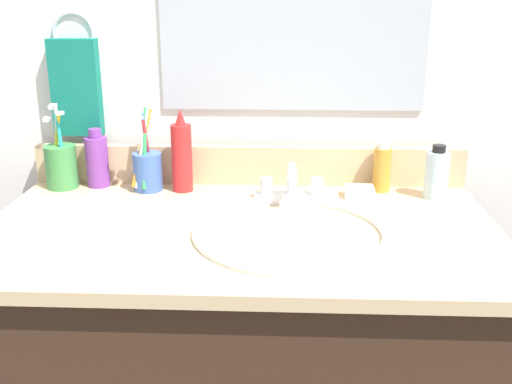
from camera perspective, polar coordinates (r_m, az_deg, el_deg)
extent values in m
cube|color=#D1B284|center=(1.18, -1.45, -3.77)|extent=(1.00, 0.57, 0.02)
cube|color=#D1B284|center=(1.42, -0.72, 2.52)|extent=(1.00, 0.02, 0.09)
cube|color=white|center=(1.57, -0.55, -6.26)|extent=(2.10, 0.04, 1.30)
torus|color=silver|center=(1.49, -16.69, 14.02)|extent=(0.10, 0.01, 0.10)
cube|color=#147260|center=(1.48, -16.48, 9.35)|extent=(0.11, 0.04, 0.22)
torus|color=white|center=(1.14, 3.43, -3.72)|extent=(0.38, 0.38, 0.02)
ellipsoid|color=white|center=(1.16, 3.39, -5.78)|extent=(0.32, 0.32, 0.11)
cylinder|color=#B2B5BA|center=(1.17, 3.36, -7.33)|extent=(0.04, 0.04, 0.01)
cube|color=silver|center=(1.33, 3.32, -0.43)|extent=(0.16, 0.05, 0.01)
cylinder|color=silver|center=(1.32, 3.35, 1.05)|extent=(0.02, 0.02, 0.06)
cylinder|color=silver|center=(1.28, 3.39, 1.86)|extent=(0.02, 0.09, 0.02)
cylinder|color=silver|center=(1.32, 0.96, 0.58)|extent=(0.03, 0.03, 0.04)
cylinder|color=silver|center=(1.32, 5.72, 0.52)|extent=(0.03, 0.03, 0.04)
cylinder|color=red|center=(1.38, -6.94, 3.15)|extent=(0.05, 0.05, 0.15)
cone|color=red|center=(1.35, -7.09, 7.00)|extent=(0.02, 0.02, 0.04)
cylinder|color=gold|center=(1.40, 11.68, 2.06)|extent=(0.04, 0.04, 0.10)
cylinder|color=white|center=(1.39, 11.83, 4.30)|extent=(0.03, 0.03, 0.01)
cylinder|color=#7A3899|center=(1.45, -14.61, 2.72)|extent=(0.05, 0.05, 0.11)
cylinder|color=#7A3899|center=(1.43, -14.83, 5.33)|extent=(0.03, 0.03, 0.02)
cylinder|color=silver|center=(1.38, 16.52, 1.51)|extent=(0.05, 0.05, 0.10)
cylinder|color=black|center=(1.37, 16.74, 3.90)|extent=(0.03, 0.03, 0.02)
cylinder|color=#3F66B7|center=(1.40, -10.09, 1.87)|extent=(0.06, 0.06, 0.09)
cylinder|color=orange|center=(1.38, -10.65, 4.03)|extent=(0.05, 0.04, 0.17)
cube|color=white|center=(1.36, -11.86, 6.79)|extent=(0.01, 0.02, 0.01)
cylinder|color=green|center=(1.37, -10.36, 4.01)|extent=(0.01, 0.05, 0.18)
cube|color=white|center=(1.34, -10.83, 6.87)|extent=(0.01, 0.02, 0.01)
cylinder|color=blue|center=(1.40, -10.08, 4.11)|extent=(0.01, 0.06, 0.17)
cube|color=white|center=(1.41, -9.90, 7.05)|extent=(0.01, 0.02, 0.01)
cylinder|color=white|center=(1.38, -10.61, 3.94)|extent=(0.04, 0.04, 0.17)
cube|color=white|center=(1.35, -11.52, 6.78)|extent=(0.01, 0.02, 0.01)
cylinder|color=#D8333F|center=(1.40, -10.08, 3.83)|extent=(0.01, 0.06, 0.15)
cube|color=white|center=(1.41, -9.96, 6.54)|extent=(0.01, 0.02, 0.01)
cylinder|color=#3F8C47|center=(1.46, -17.73, 2.26)|extent=(0.07, 0.07, 0.10)
cylinder|color=white|center=(1.46, -18.05, 4.40)|extent=(0.03, 0.04, 0.19)
cube|color=white|center=(1.46, -18.53, 7.58)|extent=(0.01, 0.02, 0.01)
cylinder|color=yellow|center=(1.46, -18.20, 3.88)|extent=(0.04, 0.03, 0.16)
cube|color=white|center=(1.47, -18.98, 6.44)|extent=(0.01, 0.02, 0.01)
cylinder|color=#26B2B2|center=(1.44, -17.74, 4.08)|extent=(0.03, 0.03, 0.18)
cube|color=white|center=(1.41, -17.85, 7.04)|extent=(0.01, 0.02, 0.01)
cube|color=white|center=(1.36, 9.59, 0.04)|extent=(0.06, 0.04, 0.02)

